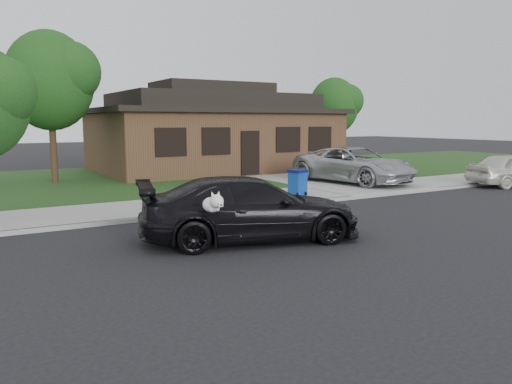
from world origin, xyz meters
TOP-DOWN VIEW (x-y plane):
  - ground at (0.00, 0.00)m, footprint 120.00×120.00m
  - sidewalk at (0.00, 5.00)m, footprint 60.00×3.00m
  - curb at (0.00, 3.50)m, footprint 60.00×0.12m
  - lawn at (0.00, 13.00)m, footprint 60.00×13.00m
  - driveway at (6.00, 10.00)m, footprint 4.50×13.00m
  - sedan at (-2.34, 0.07)m, footprint 5.43×3.33m
  - minivan at (6.43, 6.37)m, footprint 3.36×5.75m
  - recycling_bin at (2.31, 4.73)m, footprint 0.65×0.65m
  - house at (4.00, 15.00)m, footprint 12.60×8.60m
  - tree_0 at (-4.34, 12.88)m, footprint 3.78×3.60m
  - tree_1 at (12.14, 14.40)m, footprint 3.15×3.00m

SIDE VIEW (x-z plane):
  - ground at x=0.00m, z-range 0.00..0.00m
  - sidewalk at x=0.00m, z-range 0.00..0.12m
  - curb at x=0.00m, z-range 0.00..0.12m
  - lawn at x=0.00m, z-range 0.00..0.13m
  - driveway at x=6.00m, z-range 0.00..0.14m
  - recycling_bin at x=2.31m, z-range 0.13..1.03m
  - sedan at x=-2.34m, z-range 0.00..1.47m
  - minivan at x=6.43m, z-range 0.14..1.64m
  - house at x=4.00m, z-range -0.19..4.46m
  - tree_1 at x=12.14m, z-range 1.09..6.34m
  - tree_0 at x=-4.34m, z-range 1.31..7.65m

